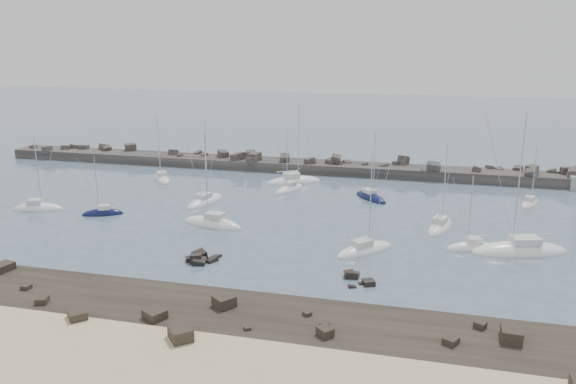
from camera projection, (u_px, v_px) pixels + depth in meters
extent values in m
plane|color=slate|center=(261.00, 237.00, 71.32)|extent=(400.00, 400.00, 0.00)
cube|color=beige|center=(137.00, 381.00, 41.36)|extent=(140.00, 14.00, 1.00)
cube|color=black|center=(191.00, 318.00, 50.72)|extent=(140.00, 12.00, 0.70)
cube|color=black|center=(224.00, 301.00, 52.01)|extent=(2.41, 2.43, 1.00)
cube|color=black|center=(155.00, 314.00, 49.80)|extent=(2.38, 2.28, 0.79)
cube|color=black|center=(307.00, 314.00, 50.37)|extent=(0.92, 0.91, 0.34)
cube|color=black|center=(325.00, 332.00, 46.85)|extent=(1.65, 1.63, 0.74)
cube|color=black|center=(451.00, 341.00, 45.65)|extent=(1.48, 1.52, 0.55)
cube|color=black|center=(181.00, 334.00, 46.01)|extent=(2.63, 2.66, 1.21)
cube|color=black|center=(78.00, 315.00, 49.52)|extent=(2.28, 2.29, 0.87)
cube|color=black|center=(480.00, 325.00, 48.15)|extent=(1.21, 1.15, 0.56)
cube|color=black|center=(511.00, 334.00, 46.13)|extent=(1.80, 2.22, 1.10)
cube|color=black|center=(26.00, 287.00, 55.71)|extent=(0.85, 0.81, 0.41)
cube|color=black|center=(247.00, 328.00, 47.97)|extent=(0.80, 0.82, 0.24)
cube|color=black|center=(42.00, 300.00, 52.76)|extent=(1.39, 1.48, 0.54)
cube|color=black|center=(3.00, 267.00, 60.07)|extent=(1.96, 2.28, 0.82)
cube|color=black|center=(324.00, 325.00, 48.01)|extent=(0.86, 0.71, 0.61)
cube|color=black|center=(190.00, 260.00, 63.56)|extent=(1.21, 1.22, 0.88)
cube|color=black|center=(199.00, 263.00, 62.88)|extent=(1.87, 1.76, 1.62)
cube|color=black|center=(196.00, 260.00, 63.35)|extent=(1.75, 1.95, 1.52)
cube|color=black|center=(212.00, 262.00, 63.62)|extent=(1.64, 1.70, 1.22)
cube|color=black|center=(217.00, 257.00, 64.83)|extent=(1.15, 1.20, 0.71)
cube|color=black|center=(200.00, 257.00, 64.39)|extent=(1.96, 2.16, 1.65)
cube|color=black|center=(349.00, 275.00, 59.25)|extent=(1.41, 1.35, 1.03)
cube|color=black|center=(362.00, 284.00, 57.79)|extent=(0.91, 1.01, 0.56)
cube|color=black|center=(353.00, 277.00, 59.29)|extent=(1.39, 1.39, 1.30)
cube|color=black|center=(369.00, 285.00, 57.63)|extent=(1.62, 1.69, 1.20)
cube|color=black|center=(352.00, 288.00, 57.00)|extent=(1.03, 0.98, 0.59)
cube|color=#322F2C|center=(280.00, 168.00, 108.60)|extent=(115.00, 6.00, 3.20)
cube|color=#322F2C|center=(199.00, 154.00, 114.74)|extent=(1.82, 1.88, 1.39)
cube|color=#322F2C|center=(531.00, 173.00, 97.44)|extent=(1.74, 1.67, 1.29)
cube|color=#322F2C|center=(499.00, 170.00, 100.95)|extent=(1.57, 1.68, 1.36)
cube|color=#322F2C|center=(237.00, 157.00, 108.68)|extent=(2.83, 2.76, 2.07)
cube|color=#322F2C|center=(180.00, 156.00, 111.84)|extent=(1.29, 1.23, 1.10)
cube|color=#322F2C|center=(552.00, 173.00, 98.61)|extent=(2.05, 2.03, 1.60)
cube|color=#322F2C|center=(532.00, 170.00, 98.69)|extent=(2.40, 2.45, 1.70)
cube|color=#322F2C|center=(339.00, 164.00, 104.94)|extent=(1.66, 1.60, 1.04)
cube|color=#322F2C|center=(556.00, 174.00, 97.97)|extent=(1.28, 1.39, 1.02)
cube|color=#322F2C|center=(532.00, 174.00, 95.87)|extent=(2.73, 2.51, 2.51)
cube|color=#322F2C|center=(518.00, 170.00, 100.38)|extent=(2.09, 2.08, 1.91)
cube|color=#322F2C|center=(246.00, 155.00, 110.95)|extent=(1.75, 1.99, 1.59)
cube|color=#322F2C|center=(433.00, 168.00, 99.56)|extent=(2.54, 2.30, 2.28)
cube|color=#322F2C|center=(424.00, 172.00, 99.69)|extent=(1.41, 1.53, 0.86)
cube|color=#322F2C|center=(238.00, 158.00, 110.73)|extent=(1.90, 1.84, 1.29)
cube|color=#322F2C|center=(285.00, 160.00, 110.22)|extent=(1.38, 1.34, 1.32)
cube|color=#322F2C|center=(205.00, 156.00, 113.01)|extent=(2.03, 2.13, 1.58)
cube|color=#322F2C|center=(573.00, 172.00, 96.55)|extent=(2.31, 2.08, 1.53)
cube|color=#322F2C|center=(79.00, 148.00, 120.42)|extent=(2.06, 1.80, 1.71)
cube|color=#322F2C|center=(384.00, 167.00, 103.59)|extent=(2.25, 2.16, 1.42)
cube|color=#322F2C|center=(566.00, 171.00, 97.14)|extent=(1.80, 1.79, 1.48)
cube|color=#322F2C|center=(574.00, 174.00, 95.10)|extent=(2.54, 2.67, 1.96)
cube|color=#322F2C|center=(489.00, 169.00, 101.41)|extent=(1.66, 1.84, 1.47)
cube|color=#322F2C|center=(310.00, 161.00, 105.54)|extent=(2.45, 2.28, 1.45)
cube|color=#322F2C|center=(252.00, 160.00, 107.15)|extent=(2.73, 2.68, 1.57)
cube|color=#322F2C|center=(477.00, 170.00, 99.14)|extent=(1.81, 1.57, 1.44)
cube|color=#322F2C|center=(104.00, 147.00, 118.83)|extent=(2.52, 2.57, 1.76)
cube|color=#322F2C|center=(107.00, 149.00, 117.90)|extent=(2.30, 2.34, 1.54)
cube|color=#322F2C|center=(347.00, 163.00, 106.42)|extent=(1.99, 1.95, 1.46)
cube|color=#322F2C|center=(75.00, 148.00, 121.03)|extent=(2.56, 2.70, 2.11)
cube|color=#322F2C|center=(331.00, 162.00, 105.55)|extent=(2.55, 2.50, 1.55)
cube|color=#322F2C|center=(223.00, 155.00, 111.52)|extent=(2.92, 2.79, 2.18)
cube|color=#322F2C|center=(250.00, 155.00, 111.41)|extent=(1.86, 2.23, 1.80)
cube|color=#322F2C|center=(131.00, 148.00, 117.76)|extent=(2.79, 2.81, 2.02)
cube|color=#322F2C|center=(220.00, 157.00, 111.93)|extent=(1.44, 1.51, 1.18)
cube|color=#322F2C|center=(173.00, 153.00, 113.73)|extent=(1.69, 1.69, 1.60)
cube|color=#322F2C|center=(396.00, 164.00, 104.39)|extent=(1.43, 1.31, 1.19)
cube|color=#322F2C|center=(255.00, 158.00, 107.89)|extent=(2.53, 2.64, 2.08)
cube|color=#322F2C|center=(403.00, 161.00, 104.87)|extent=(2.41, 2.76, 2.36)
cube|color=#322F2C|center=(365.00, 165.00, 104.49)|extent=(1.61, 1.65, 1.29)
cube|color=#322F2C|center=(524.00, 173.00, 98.66)|extent=(1.35, 1.48, 1.22)
cube|color=#322F2C|center=(84.00, 149.00, 119.62)|extent=(2.13, 1.96, 1.62)
cube|color=#322F2C|center=(33.00, 147.00, 120.24)|extent=(1.28, 1.40, 1.14)
cube|color=#322F2C|center=(336.00, 160.00, 105.25)|extent=(2.19, 2.10, 2.39)
cube|color=#322F2C|center=(47.00, 150.00, 117.62)|extent=(2.00, 1.92, 1.59)
cube|color=#322F2C|center=(66.00, 148.00, 119.51)|extent=(2.69, 2.98, 1.83)
cube|color=#322F2C|center=(285.00, 159.00, 106.89)|extent=(2.07, 2.59, 2.22)
ellipsoid|color=white|center=(38.00, 209.00, 82.91)|extent=(7.68, 3.99, 2.03)
cube|color=silver|center=(35.00, 202.00, 82.59)|extent=(2.35, 1.93, 0.69)
cylinder|color=silver|center=(38.00, 171.00, 81.38)|extent=(0.12, 0.12, 9.91)
cylinder|color=silver|center=(31.00, 197.00, 82.42)|extent=(2.87, 0.81, 0.10)
ellipsoid|color=white|center=(162.00, 179.00, 100.92)|extent=(6.69, 7.71, 1.96)
cube|color=silver|center=(162.00, 173.00, 100.27)|extent=(2.59, 2.70, 0.62)
cylinder|color=silver|center=(159.00, 145.00, 99.87)|extent=(0.11, 0.11, 10.58)
cylinder|color=silver|center=(162.00, 171.00, 99.63)|extent=(1.97, 2.55, 0.09)
ellipsoid|color=#0F153E|center=(103.00, 214.00, 80.58)|extent=(5.98, 3.95, 1.71)
cube|color=silver|center=(104.00, 207.00, 80.36)|extent=(1.94, 1.71, 0.61)
cylinder|color=silver|center=(96.00, 183.00, 79.30)|extent=(0.11, 0.11, 7.76)
cylinder|color=silver|center=(107.00, 203.00, 80.27)|extent=(2.14, 1.01, 0.09)
ellipsoid|color=white|center=(205.00, 202.00, 86.55)|extent=(4.48, 8.89, 2.08)
cube|color=silver|center=(203.00, 195.00, 85.87)|extent=(2.21, 2.71, 0.64)
cylinder|color=silver|center=(206.00, 159.00, 85.40)|extent=(0.11, 0.11, 11.50)
cylinder|color=silver|center=(201.00, 193.00, 85.20)|extent=(0.85, 3.34, 0.09)
ellipsoid|color=white|center=(294.00, 183.00, 98.46)|extent=(9.95, 7.40, 2.42)
cube|color=silver|center=(291.00, 175.00, 97.96)|extent=(3.33, 3.04, 0.76)
cylinder|color=silver|center=(298.00, 140.00, 96.67)|extent=(0.13, 0.13, 13.13)
cylinder|color=silver|center=(288.00, 171.00, 97.61)|extent=(3.44, 2.00, 0.11)
ellipsoid|color=white|center=(212.00, 225.00, 75.94)|extent=(9.18, 4.41, 2.37)
cube|color=silver|center=(215.00, 215.00, 75.39)|extent=(2.77, 2.22, 0.79)
cylinder|color=silver|center=(206.00, 175.00, 74.41)|extent=(0.14, 0.14, 11.89)
cylinder|color=silver|center=(219.00, 211.00, 74.95)|extent=(3.48, 0.80, 0.11)
ellipsoid|color=white|center=(289.00, 190.00, 93.44)|extent=(4.82, 7.27, 1.88)
cube|color=silver|center=(290.00, 183.00, 93.41)|extent=(2.08, 2.36, 0.63)
cylinder|color=silver|center=(287.00, 158.00, 91.57)|extent=(0.11, 0.11, 9.44)
cylinder|color=silver|center=(292.00, 179.00, 93.63)|extent=(1.22, 2.59, 0.09)
ellipsoid|color=white|center=(364.00, 251.00, 66.45)|extent=(7.41, 7.69, 2.07)
cube|color=silver|center=(362.00, 242.00, 65.92)|extent=(2.76, 2.79, 0.66)
cylinder|color=silver|center=(371.00, 199.00, 65.12)|extent=(0.11, 0.11, 11.01)
cylinder|color=silver|center=(359.00, 239.00, 65.46)|extent=(2.29, 2.45, 0.09)
ellipsoid|color=#0F153E|center=(371.00, 198.00, 88.63)|extent=(6.51, 6.97, 1.89)
cube|color=silver|center=(370.00, 191.00, 88.65)|extent=(2.45, 2.50, 0.61)
cylinder|color=silver|center=(374.00, 164.00, 86.63)|extent=(0.11, 0.11, 9.84)
cylinder|color=silver|center=(368.00, 187.00, 88.94)|extent=(1.99, 2.25, 0.09)
ellipsoid|color=white|center=(471.00, 249.00, 67.34)|extent=(6.43, 3.93, 1.76)
cube|color=silver|center=(474.00, 240.00, 67.10)|extent=(2.05, 1.76, 0.62)
cylinder|color=silver|center=(470.00, 210.00, 66.01)|extent=(0.11, 0.11, 8.31)
cylinder|color=silver|center=(478.00, 236.00, 67.00)|extent=(2.34, 0.94, 0.09)
ellipsoid|color=white|center=(440.00, 228.00, 74.64)|extent=(4.51, 8.06, 2.16)
cube|color=silver|center=(440.00, 220.00, 73.99)|extent=(2.11, 2.51, 0.74)
cylinder|color=silver|center=(445.00, 183.00, 73.55)|extent=(0.13, 0.13, 10.39)
cylinder|color=silver|center=(439.00, 216.00, 73.36)|extent=(0.99, 2.98, 0.11)
ellipsoid|color=white|center=(519.00, 252.00, 66.18)|extent=(12.00, 6.61, 2.68)
cube|color=silver|center=(525.00, 240.00, 65.80)|extent=(3.73, 3.12, 0.79)
cylinder|color=silver|center=(519.00, 179.00, 63.82)|extent=(0.13, 0.13, 15.48)
cylinder|color=silver|center=(533.00, 234.00, 65.64)|extent=(4.44, 1.39, 0.11)
ellipsoid|color=white|center=(530.00, 204.00, 85.50)|extent=(4.20, 6.39, 1.73)
cube|color=silver|center=(530.00, 198.00, 85.00)|extent=(1.82, 2.07, 0.60)
cylinder|color=silver|center=(534.00, 173.00, 84.60)|extent=(0.10, 0.10, 8.29)
cylinder|color=silver|center=(530.00, 195.00, 84.52)|extent=(1.06, 2.28, 0.09)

